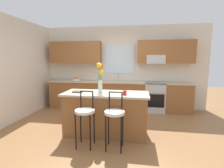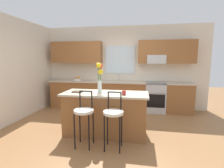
{
  "view_description": "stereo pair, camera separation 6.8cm",
  "coord_description": "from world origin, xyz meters",
  "px_view_note": "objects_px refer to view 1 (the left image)",
  "views": [
    {
      "loc": [
        0.65,
        -3.63,
        1.62
      ],
      "look_at": [
        -0.02,
        0.55,
        1.0
      ],
      "focal_mm": 27.01,
      "sensor_mm": 36.0,
      "label": 1
    },
    {
      "loc": [
        0.72,
        -3.62,
        1.62
      ],
      "look_at": [
        -0.02,
        0.55,
        1.0
      ],
      "focal_mm": 27.01,
      "sensor_mm": 36.0,
      "label": 2
    }
  ],
  "objects_px": {
    "flower_vase": "(100,74)",
    "mug_ceramic": "(125,93)",
    "cookbook": "(78,92)",
    "bar_stool_near": "(85,114)",
    "fruit_bowl_oranges": "(76,79)",
    "bar_stool_middle": "(115,115)",
    "kitchen_island": "(106,114)",
    "oven_range": "(154,97)"
  },
  "relations": [
    {
      "from": "kitchen_island",
      "to": "cookbook",
      "type": "distance_m",
      "value": 0.77
    },
    {
      "from": "flower_vase",
      "to": "cookbook",
      "type": "height_order",
      "value": "flower_vase"
    },
    {
      "from": "bar_stool_near",
      "to": "mug_ceramic",
      "type": "height_order",
      "value": "bar_stool_near"
    },
    {
      "from": "bar_stool_middle",
      "to": "cookbook",
      "type": "distance_m",
      "value": 1.06
    },
    {
      "from": "bar_stool_near",
      "to": "mug_ceramic",
      "type": "distance_m",
      "value": 0.87
    },
    {
      "from": "oven_range",
      "to": "bar_stool_near",
      "type": "bearing_deg",
      "value": -120.85
    },
    {
      "from": "oven_range",
      "to": "kitchen_island",
      "type": "bearing_deg",
      "value": -122.35
    },
    {
      "from": "bar_stool_middle",
      "to": "cookbook",
      "type": "height_order",
      "value": "bar_stool_middle"
    },
    {
      "from": "cookbook",
      "to": "fruit_bowl_oranges",
      "type": "distance_m",
      "value": 2.1
    },
    {
      "from": "fruit_bowl_oranges",
      "to": "bar_stool_near",
      "type": "bearing_deg",
      "value": -65.96
    },
    {
      "from": "flower_vase",
      "to": "kitchen_island",
      "type": "bearing_deg",
      "value": -8.01
    },
    {
      "from": "cookbook",
      "to": "fruit_bowl_oranges",
      "type": "xyz_separation_m",
      "value": [
        -0.78,
        1.95,
        0.03
      ]
    },
    {
      "from": "flower_vase",
      "to": "cookbook",
      "type": "xyz_separation_m",
      "value": [
        -0.48,
        -0.07,
        -0.39
      ]
    },
    {
      "from": "oven_range",
      "to": "fruit_bowl_oranges",
      "type": "distance_m",
      "value": 2.61
    },
    {
      "from": "bar_stool_middle",
      "to": "mug_ceramic",
      "type": "bearing_deg",
      "value": 71.24
    },
    {
      "from": "mug_ceramic",
      "to": "flower_vase",
      "type": "bearing_deg",
      "value": 162.11
    },
    {
      "from": "kitchen_island",
      "to": "bar_stool_middle",
      "type": "bearing_deg",
      "value": -64.39
    },
    {
      "from": "bar_stool_middle",
      "to": "cookbook",
      "type": "bearing_deg",
      "value": 149.2
    },
    {
      "from": "bar_stool_middle",
      "to": "mug_ceramic",
      "type": "distance_m",
      "value": 0.55
    },
    {
      "from": "bar_stool_middle",
      "to": "mug_ceramic",
      "type": "xyz_separation_m",
      "value": [
        0.14,
        0.42,
        0.33
      ]
    },
    {
      "from": "bar_stool_middle",
      "to": "fruit_bowl_oranges",
      "type": "distance_m",
      "value": 2.99
    },
    {
      "from": "kitchen_island",
      "to": "bar_stool_middle",
      "type": "relative_size",
      "value": 1.73
    },
    {
      "from": "kitchen_island",
      "to": "mug_ceramic",
      "type": "xyz_separation_m",
      "value": [
        0.42,
        -0.16,
        0.5
      ]
    },
    {
      "from": "bar_stool_near",
      "to": "fruit_bowl_oranges",
      "type": "relative_size",
      "value": 4.34
    },
    {
      "from": "oven_range",
      "to": "bar_stool_near",
      "type": "distance_m",
      "value": 2.86
    },
    {
      "from": "oven_range",
      "to": "bar_stool_middle",
      "type": "bearing_deg",
      "value": -110.43
    },
    {
      "from": "bar_stool_near",
      "to": "bar_stool_middle",
      "type": "relative_size",
      "value": 1.0
    },
    {
      "from": "kitchen_island",
      "to": "fruit_bowl_oranges",
      "type": "height_order",
      "value": "fruit_bowl_oranges"
    },
    {
      "from": "bar_stool_middle",
      "to": "cookbook",
      "type": "xyz_separation_m",
      "value": [
        -0.87,
        0.52,
        0.3
      ]
    },
    {
      "from": "bar_stool_near",
      "to": "cookbook",
      "type": "distance_m",
      "value": 0.68
    },
    {
      "from": "kitchen_island",
      "to": "bar_stool_near",
      "type": "height_order",
      "value": "bar_stool_near"
    },
    {
      "from": "mug_ceramic",
      "to": "cookbook",
      "type": "xyz_separation_m",
      "value": [
        -1.02,
        0.1,
        -0.03
      ]
    },
    {
      "from": "oven_range",
      "to": "fruit_bowl_oranges",
      "type": "height_order",
      "value": "fruit_bowl_oranges"
    },
    {
      "from": "flower_vase",
      "to": "fruit_bowl_oranges",
      "type": "height_order",
      "value": "flower_vase"
    },
    {
      "from": "bar_stool_near",
      "to": "kitchen_island",
      "type": "bearing_deg",
      "value": 64.39
    },
    {
      "from": "cookbook",
      "to": "fruit_bowl_oranges",
      "type": "relative_size",
      "value": 0.83
    },
    {
      "from": "flower_vase",
      "to": "mug_ceramic",
      "type": "distance_m",
      "value": 0.67
    },
    {
      "from": "bar_stool_middle",
      "to": "flower_vase",
      "type": "xyz_separation_m",
      "value": [
        -0.4,
        0.59,
        0.69
      ]
    },
    {
      "from": "bar_stool_middle",
      "to": "mug_ceramic",
      "type": "relative_size",
      "value": 11.58
    },
    {
      "from": "mug_ceramic",
      "to": "bar_stool_middle",
      "type": "bearing_deg",
      "value": -108.76
    },
    {
      "from": "mug_ceramic",
      "to": "oven_range",
      "type": "bearing_deg",
      "value": 69.23
    },
    {
      "from": "flower_vase",
      "to": "bar_stool_near",
      "type": "bearing_deg",
      "value": -104.61
    }
  ]
}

